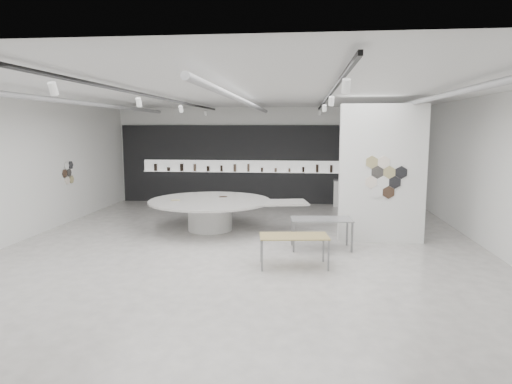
# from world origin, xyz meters

# --- Properties ---
(room) EXTENTS (12.02, 14.02, 3.82)m
(room) POSITION_xyz_m (-0.09, -0.00, 2.07)
(room) COLOR beige
(room) RESTS_ON ground
(back_wall_display) EXTENTS (11.80, 0.27, 3.10)m
(back_wall_display) POSITION_xyz_m (-0.08, 6.93, 1.54)
(back_wall_display) COLOR black
(back_wall_display) RESTS_ON ground
(partition_column) EXTENTS (2.20, 0.38, 3.60)m
(partition_column) POSITION_xyz_m (3.50, 1.00, 1.80)
(partition_column) COLOR white
(partition_column) RESTS_ON ground
(display_island) EXTENTS (5.00, 4.18, 0.91)m
(display_island) POSITION_xyz_m (-1.18, 1.84, 0.59)
(display_island) COLOR white
(display_island) RESTS_ON ground
(sample_table_wood) EXTENTS (1.55, 0.91, 0.69)m
(sample_table_wood) POSITION_xyz_m (1.28, -1.49, 0.64)
(sample_table_wood) COLOR #A28D53
(sample_table_wood) RESTS_ON ground
(sample_table_stone) EXTENTS (1.55, 0.88, 0.77)m
(sample_table_stone) POSITION_xyz_m (1.92, 0.06, 0.70)
(sample_table_stone) COLOR gray
(sample_table_stone) RESTS_ON ground
(kitchen_counter) EXTENTS (1.86, 0.88, 1.42)m
(kitchen_counter) POSITION_xyz_m (3.51, 6.51, 0.51)
(kitchen_counter) COLOR white
(kitchen_counter) RESTS_ON ground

